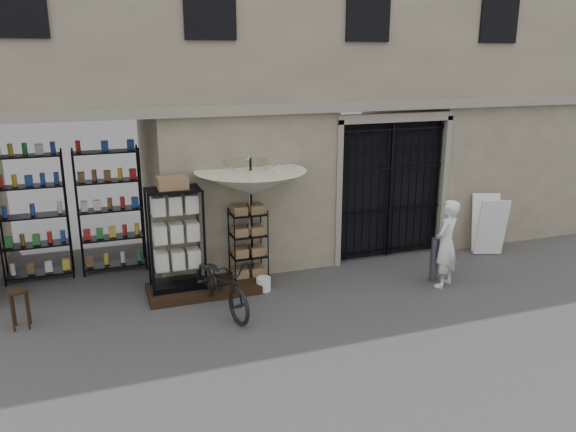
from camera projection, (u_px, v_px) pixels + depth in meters
name	position (u px, v px, depth m)	size (l,w,h in m)	color
ground	(359.00, 307.00, 9.70)	(80.00, 80.00, 0.00)	black
main_building	(282.00, 41.00, 12.09)	(14.00, 4.00, 9.00)	gray
shop_recess	(74.00, 207.00, 10.35)	(3.00, 1.70, 3.00)	black
shop_shelving	(73.00, 214.00, 10.86)	(2.70, 0.50, 2.50)	black
iron_gate	(387.00, 188.00, 11.92)	(2.50, 0.21, 3.00)	black
step_platform	(203.00, 289.00, 10.30)	(2.00, 0.90, 0.15)	black
display_cabinet	(176.00, 244.00, 9.96)	(1.05, 0.83, 1.98)	black
wire_rack	(248.00, 247.00, 10.58)	(0.71, 0.56, 1.46)	black
market_umbrella	(251.00, 176.00, 10.17)	(2.37, 2.39, 2.91)	black
white_bucket	(264.00, 284.00, 10.38)	(0.27, 0.27, 0.26)	silver
bicycle	(222.00, 310.00, 9.59)	(0.66, 1.00, 1.90)	black
wooden_stool	(20.00, 308.00, 8.88)	(0.39, 0.39, 0.65)	black
steel_bollard	(434.00, 260.00, 10.74)	(0.16, 0.16, 0.87)	#525560
shopkeeper	(443.00, 285.00, 10.64)	(0.61, 1.67, 0.40)	silver
easel_sign	(489.00, 225.00, 12.17)	(0.81, 0.86, 1.27)	silver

